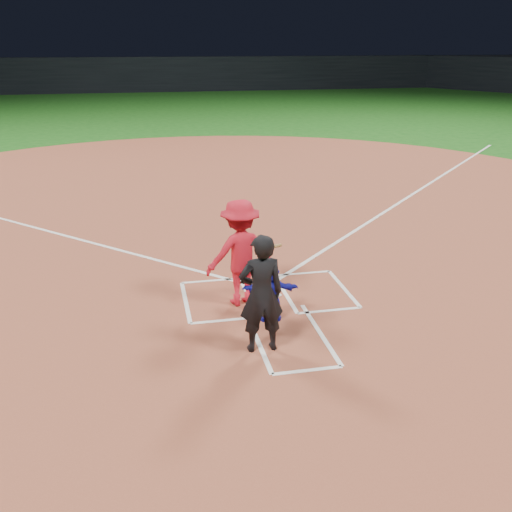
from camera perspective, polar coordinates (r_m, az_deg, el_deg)
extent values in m
plane|color=#154C13|center=(11.22, 1.09, -3.96)|extent=(120.00, 120.00, 0.00)
cylinder|color=brown|center=(16.76, -3.42, 4.51)|extent=(28.00, 28.00, 0.01)
cube|color=black|center=(58.06, -9.85, 17.46)|extent=(80.00, 1.20, 3.20)
cylinder|color=silver|center=(11.21, 1.09, -3.86)|extent=(0.60, 0.60, 0.02)
imported|color=#1516AF|center=(10.03, 1.48, -3.61)|extent=(1.04, 0.45, 1.08)
imported|color=black|center=(8.90, 0.52, -3.81)|extent=(0.73, 0.49, 1.96)
cube|color=white|center=(11.89, -4.50, -2.47)|extent=(1.22, 0.08, 0.01)
cube|color=white|center=(10.24, -3.17, -6.44)|extent=(1.22, 0.08, 0.01)
cube|color=white|center=(11.14, -0.77, -4.05)|extent=(0.08, 1.83, 0.01)
cube|color=white|center=(11.00, -7.04, -4.56)|extent=(0.08, 1.83, 0.01)
cube|color=white|center=(12.25, 4.63, -1.74)|extent=(1.22, 0.08, 0.01)
cube|color=white|center=(10.67, 7.34, -5.42)|extent=(1.22, 0.08, 0.01)
cube|color=white|center=(11.29, 2.93, -3.72)|extent=(0.08, 1.83, 0.01)
cube|color=white|center=(11.64, 8.76, -3.18)|extent=(0.08, 1.83, 0.01)
cube|color=white|center=(9.63, 0.11, -8.31)|extent=(0.08, 2.20, 0.01)
cube|color=white|center=(9.88, 6.42, -7.63)|extent=(0.08, 2.20, 0.01)
cube|color=white|center=(8.83, 5.16, -11.33)|extent=(1.10, 0.08, 0.01)
cube|color=white|center=(20.21, 16.34, 6.56)|extent=(14.21, 14.21, 0.01)
imported|color=red|center=(10.52, -1.58, 0.32)|extent=(1.42, 0.99, 2.01)
cylinder|color=olive|center=(10.45, 1.79, 0.94)|extent=(0.49, 0.75, 0.28)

